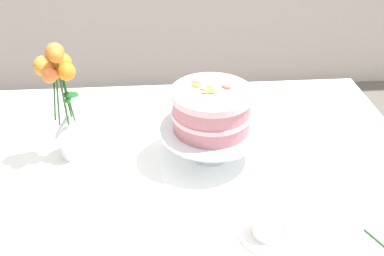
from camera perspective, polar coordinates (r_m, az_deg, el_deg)
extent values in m
cube|color=white|center=(1.24, -1.68, -5.58)|extent=(1.40, 1.00, 0.03)
cylinder|color=brown|center=(1.87, -20.95, -7.21)|extent=(0.06, 0.06, 0.71)
cylinder|color=brown|center=(1.90, 16.39, -5.62)|extent=(0.06, 0.06, 0.71)
cube|color=white|center=(1.27, 2.42, -3.67)|extent=(0.38, 0.38, 0.00)
cylinder|color=silver|center=(1.27, 2.43, -3.44)|extent=(0.11, 0.11, 0.01)
cylinder|color=silver|center=(1.24, 2.47, -1.86)|extent=(0.03, 0.03, 0.07)
cylinder|color=silver|center=(1.22, 2.52, -0.19)|extent=(0.29, 0.29, 0.01)
cylinder|color=#CC7A84|center=(1.20, 2.55, 0.91)|extent=(0.21, 0.21, 0.04)
cylinder|color=beige|center=(1.19, 2.59, 2.05)|extent=(0.22, 0.22, 0.01)
cylinder|color=#CC7A84|center=(1.17, 2.62, 3.23)|extent=(0.21, 0.21, 0.04)
cylinder|color=beige|center=(1.16, 2.66, 4.56)|extent=(0.22, 0.22, 0.02)
ellipsoid|color=pink|center=(1.16, 1.83, 5.29)|extent=(0.03, 0.02, 0.01)
ellipsoid|color=yellow|center=(1.14, 2.13, 4.82)|extent=(0.04, 0.02, 0.01)
ellipsoid|color=#E56B51|center=(1.18, 0.63, 5.99)|extent=(0.04, 0.04, 0.01)
ellipsoid|color=yellow|center=(1.14, 2.56, 4.92)|extent=(0.03, 0.03, 0.01)
ellipsoid|color=yellow|center=(1.17, 0.50, 5.76)|extent=(0.03, 0.03, 0.01)
ellipsoid|color=pink|center=(1.16, 2.20, 5.25)|extent=(0.03, 0.04, 0.01)
ellipsoid|color=orange|center=(1.16, 2.29, 5.42)|extent=(0.03, 0.03, 0.01)
ellipsoid|color=#E56B51|center=(1.17, 4.62, 5.52)|extent=(0.03, 0.03, 0.01)
cylinder|color=silver|center=(1.30, -15.57, -2.11)|extent=(0.07, 0.07, 0.08)
cone|color=silver|center=(1.26, -16.05, 0.50)|extent=(0.09, 0.09, 0.06)
cylinder|color=#2D6028|center=(1.21, -16.10, 3.99)|extent=(0.02, 0.01, 0.15)
sphere|color=orange|center=(1.18, -16.35, 7.21)|extent=(0.05, 0.05, 0.05)
ellipsoid|color=#236B2D|center=(1.21, -15.78, 4.28)|extent=(0.04, 0.02, 0.02)
cylinder|color=#2D6028|center=(1.22, -16.42, 4.61)|extent=(0.01, 0.02, 0.17)
sphere|color=orange|center=(1.19, -16.88, 8.32)|extent=(0.05, 0.05, 0.05)
cylinder|color=#2D6028|center=(1.21, -16.91, 5.17)|extent=(0.01, 0.02, 0.20)
sphere|color=orange|center=(1.18, -17.73, 9.56)|extent=(0.05, 0.05, 0.05)
cylinder|color=#2D6028|center=(1.22, -17.77, 4.27)|extent=(0.03, 0.01, 0.17)
sphere|color=orange|center=(1.19, -19.02, 7.76)|extent=(0.06, 0.06, 0.06)
cylinder|color=#2D6028|center=(1.21, -17.35, 3.62)|extent=(0.02, 0.02, 0.15)
sphere|color=orange|center=(1.17, -18.34, 6.65)|extent=(0.04, 0.04, 0.04)
cylinder|color=#2D6028|center=(1.19, -16.80, 4.79)|extent=(0.01, 0.02, 0.21)
sphere|color=orange|center=(1.14, -17.59, 9.15)|extent=(0.04, 0.04, 0.04)
ellipsoid|color=#236B2D|center=(1.21, -16.07, 3.69)|extent=(0.03, 0.05, 0.01)
cylinder|color=white|center=(1.05, 9.75, -13.77)|extent=(0.13, 0.13, 0.01)
cylinder|color=white|center=(1.03, 9.90, -12.71)|extent=(0.07, 0.07, 0.05)
torus|color=white|center=(1.04, 12.30, -12.39)|extent=(0.03, 0.01, 0.03)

